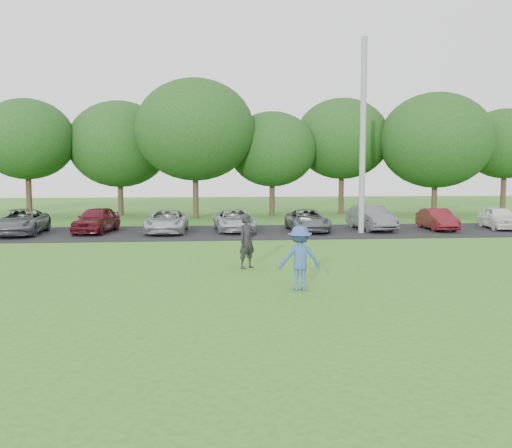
% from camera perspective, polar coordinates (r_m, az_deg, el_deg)
% --- Properties ---
extents(ground, '(100.00, 100.00, 0.00)m').
position_cam_1_polar(ground, '(14.66, 1.36, -6.35)').
color(ground, '#2F6B1E').
rests_on(ground, ground).
extents(parking_lot, '(32.00, 6.50, 0.03)m').
position_cam_1_polar(parking_lot, '(27.46, -1.96, -0.82)').
color(parking_lot, black).
rests_on(parking_lot, ground).
extents(utility_pole, '(0.28, 0.28, 9.12)m').
position_cam_1_polar(utility_pole, '(27.39, 10.63, 8.60)').
color(utility_pole, gray).
rests_on(utility_pole, ground).
extents(frisbee_player, '(1.05, 0.61, 1.83)m').
position_cam_1_polar(frisbee_player, '(14.23, 4.40, -3.41)').
color(frisbee_player, '#32518C').
rests_on(frisbee_player, ground).
extents(camera_bystander, '(0.73, 0.69, 1.67)m').
position_cam_1_polar(camera_bystander, '(17.33, -0.90, -1.72)').
color(camera_bystander, black).
rests_on(camera_bystander, ground).
extents(parked_cars, '(28.39, 4.49, 1.24)m').
position_cam_1_polar(parked_cars, '(27.43, -4.32, 0.39)').
color(parked_cars, '#4D1016').
rests_on(parked_cars, parking_lot).
extents(tree_row, '(42.39, 9.85, 8.64)m').
position_cam_1_polar(tree_row, '(37.20, -0.62, 8.36)').
color(tree_row, '#38281C').
rests_on(tree_row, ground).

